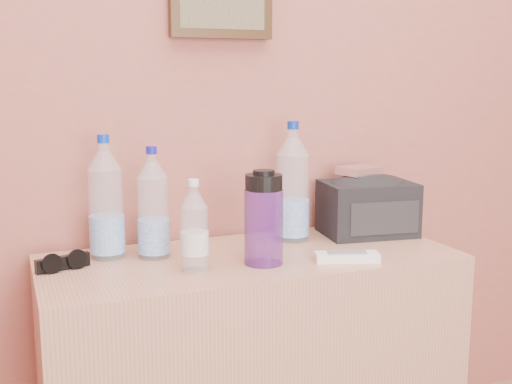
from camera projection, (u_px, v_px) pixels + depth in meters
The scene contains 10 objects.
dresser at pixel (251, 375), 1.79m from camera, with size 1.11×0.46×0.69m, color #B1854D.
pet_large_a at pixel (106, 204), 1.68m from camera, with size 0.09×0.09×0.33m.
pet_large_b at pixel (153, 209), 1.69m from camera, with size 0.08×0.08×0.30m.
pet_large_c at pixel (292, 188), 1.86m from camera, with size 0.09×0.09×0.35m.
pet_small at pixel (194, 231), 1.57m from camera, with size 0.07×0.07×0.23m.
nalgene_bottle at pixel (264, 218), 1.63m from camera, with size 0.10×0.10×0.24m.
sunglasses at pixel (63, 263), 1.59m from camera, with size 0.14×0.05×0.04m, color black, non-canonical shape.
ac_remote at pixel (347, 257), 1.67m from camera, with size 0.17×0.05×0.02m, color silver.
toiletry_bag at pixel (367, 205), 1.94m from camera, with size 0.27×0.19×0.18m, color black, non-canonical shape.
foil_packet at pixel (359, 170), 1.95m from camera, with size 0.11×0.09×0.02m, color white.
Camera 1 is at (-0.62, 0.19, 1.17)m, focal length 45.00 mm.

